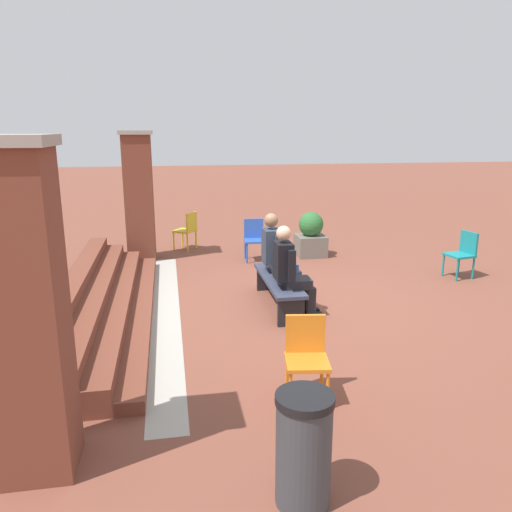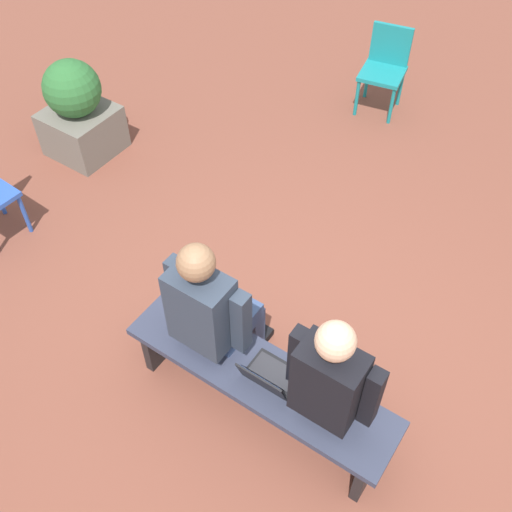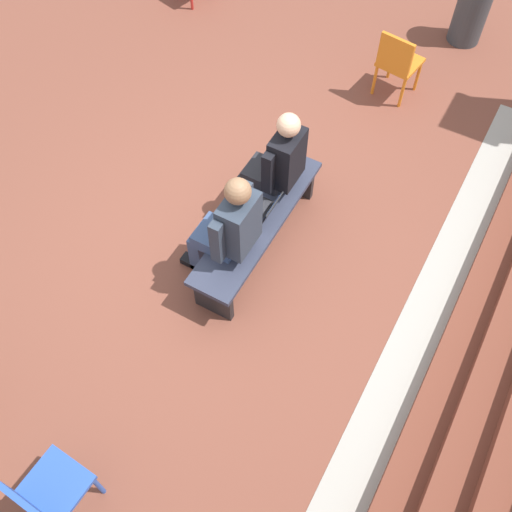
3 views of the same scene
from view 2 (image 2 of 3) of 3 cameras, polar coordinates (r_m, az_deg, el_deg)
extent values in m
plane|color=brown|center=(4.21, 1.67, -12.26)|extent=(60.00, 60.00, 0.00)
cube|color=#33384C|center=(3.75, 0.37, -11.29)|extent=(1.80, 0.44, 0.05)
cube|color=black|center=(3.82, 10.93, -18.65)|extent=(0.06, 0.37, 0.40)
cube|color=black|center=(4.23, -8.74, -7.48)|extent=(0.06, 0.37, 0.40)
cube|color=#232328|center=(3.66, 8.06, -12.14)|extent=(0.32, 0.38, 0.13)
cube|color=#232328|center=(3.98, 10.06, -12.72)|extent=(0.10, 0.11, 0.45)
cube|color=black|center=(4.18, 10.07, -13.43)|extent=(0.10, 0.23, 0.07)
cube|color=#232328|center=(4.01, 7.87, -11.59)|extent=(0.10, 0.11, 0.45)
cube|color=black|center=(4.20, 7.98, -12.35)|extent=(0.10, 0.23, 0.07)
cube|color=black|center=(3.27, 6.89, -11.93)|extent=(0.36, 0.23, 0.53)
cube|color=maroon|center=(3.36, 7.84, -10.78)|extent=(0.05, 0.01, 0.32)
cube|color=black|center=(3.29, 10.97, -13.07)|extent=(0.09, 0.09, 0.45)
cube|color=black|center=(3.37, 4.03, -9.45)|extent=(0.09, 0.09, 0.45)
sphere|color=#DBAD89|center=(2.94, 7.59, -8.04)|extent=(0.21, 0.21, 0.21)
cube|color=#384C75|center=(3.89, -2.93, -6.02)|extent=(0.33, 0.39, 0.14)
cube|color=#384C75|center=(4.18, -0.20, -7.05)|extent=(0.11, 0.12, 0.45)
cube|color=black|center=(4.37, 0.25, -7.95)|extent=(0.11, 0.24, 0.07)
cube|color=#384C75|center=(4.24, -2.18, -5.94)|extent=(0.11, 0.12, 0.45)
cube|color=black|center=(4.42, -1.66, -6.88)|extent=(0.11, 0.24, 0.07)
cube|color=#2D3847|center=(3.51, -5.24, -5.09)|extent=(0.37, 0.24, 0.55)
cube|color=#2D3847|center=(3.47, -1.42, -6.30)|extent=(0.09, 0.10, 0.47)
cube|color=#2D3847|center=(3.66, -7.48, -2.87)|extent=(0.09, 0.10, 0.47)
sphere|color=#8C6647|center=(3.19, -5.74, -0.64)|extent=(0.22, 0.22, 0.22)
cube|color=black|center=(3.72, 1.70, -11.13)|extent=(0.32, 0.22, 0.02)
cube|color=#2D2D33|center=(3.72, 1.79, -10.93)|extent=(0.29, 0.15, 0.00)
cube|color=black|center=(3.57, 0.48, -11.88)|extent=(0.32, 0.07, 0.19)
cube|color=#33519E|center=(3.57, 0.55, -11.79)|extent=(0.28, 0.06, 0.17)
cube|color=teal|center=(6.39, 11.93, 16.63)|extent=(0.49, 0.49, 0.04)
cube|color=teal|center=(6.44, 12.73, 19.07)|extent=(0.40, 0.11, 0.40)
cylinder|color=teal|center=(6.38, 9.58, 14.63)|extent=(0.04, 0.04, 0.40)
cylinder|color=teal|center=(6.33, 12.77, 13.76)|extent=(0.04, 0.04, 0.40)
cylinder|color=teal|center=(6.68, 10.53, 16.15)|extent=(0.04, 0.04, 0.40)
cylinder|color=teal|center=(6.63, 13.59, 15.31)|extent=(0.04, 0.04, 0.40)
cylinder|color=#2D56B7|center=(5.33, -21.17, 3.76)|extent=(0.04, 0.04, 0.40)
cube|color=#6B665B|center=(6.04, -16.15, 11.37)|extent=(0.60, 0.60, 0.44)
sphere|color=#2D6B33|center=(5.79, -17.13, 15.00)|extent=(0.52, 0.52, 0.52)
camera|label=1|loc=(6.07, 106.75, -31.56)|focal=35.00mm
camera|label=3|loc=(4.10, -79.21, 36.03)|focal=42.00mm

